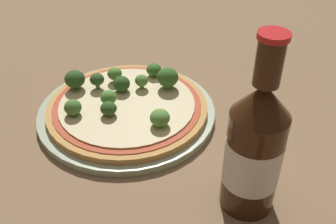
# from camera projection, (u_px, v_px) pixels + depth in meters

# --- Properties ---
(ground_plane) EXTENTS (3.00, 3.00, 0.00)m
(ground_plane) POSITION_uv_depth(u_px,v_px,m) (127.00, 109.00, 0.66)
(ground_plane) COLOR #846647
(plate) EXTENTS (0.29, 0.29, 0.01)m
(plate) POSITION_uv_depth(u_px,v_px,m) (127.00, 112.00, 0.65)
(plate) COLOR #A3B293
(plate) RESTS_ON ground_plane
(pizza) EXTENTS (0.26, 0.26, 0.01)m
(pizza) POSITION_uv_depth(u_px,v_px,m) (127.00, 106.00, 0.64)
(pizza) COLOR tan
(pizza) RESTS_ON plate
(broccoli_floret_0) EXTENTS (0.03, 0.03, 0.03)m
(broccoli_floret_0) POSITION_uv_depth(u_px,v_px,m) (122.00, 84.00, 0.65)
(broccoli_floret_0) COLOR #6B8E51
(broccoli_floret_0) RESTS_ON pizza
(broccoli_floret_1) EXTENTS (0.02, 0.02, 0.02)m
(broccoli_floret_1) POSITION_uv_depth(u_px,v_px,m) (141.00, 80.00, 0.66)
(broccoli_floret_1) COLOR #6B8E51
(broccoli_floret_1) RESTS_ON pizza
(broccoli_floret_2) EXTENTS (0.03, 0.03, 0.03)m
(broccoli_floret_2) POSITION_uv_depth(u_px,v_px,m) (160.00, 118.00, 0.58)
(broccoli_floret_2) COLOR #6B8E51
(broccoli_floret_2) RESTS_ON pizza
(broccoli_floret_3) EXTENTS (0.03, 0.03, 0.03)m
(broccoli_floret_3) POSITION_uv_depth(u_px,v_px,m) (75.00, 79.00, 0.66)
(broccoli_floret_3) COLOR #6B8E51
(broccoli_floret_3) RESTS_ON pizza
(broccoli_floret_4) EXTENTS (0.03, 0.03, 0.03)m
(broccoli_floret_4) POSITION_uv_depth(u_px,v_px,m) (115.00, 74.00, 0.67)
(broccoli_floret_4) COLOR #6B8E51
(broccoli_floret_4) RESTS_ON pizza
(broccoli_floret_5) EXTENTS (0.02, 0.02, 0.02)m
(broccoli_floret_5) POSITION_uv_depth(u_px,v_px,m) (108.00, 109.00, 0.60)
(broccoli_floret_5) COLOR #6B8E51
(broccoli_floret_5) RESTS_ON pizza
(broccoli_floret_6) EXTENTS (0.04, 0.04, 0.04)m
(broccoli_floret_6) POSITION_uv_depth(u_px,v_px,m) (168.00, 77.00, 0.66)
(broccoli_floret_6) COLOR #6B8E51
(broccoli_floret_6) RESTS_ON pizza
(broccoli_floret_7) EXTENTS (0.03, 0.03, 0.03)m
(broccoli_floret_7) POSITION_uv_depth(u_px,v_px,m) (73.00, 107.00, 0.60)
(broccoli_floret_7) COLOR #6B8E51
(broccoli_floret_7) RESTS_ON pizza
(broccoli_floret_8) EXTENTS (0.02, 0.02, 0.03)m
(broccoli_floret_8) POSITION_uv_depth(u_px,v_px,m) (97.00, 80.00, 0.66)
(broccoli_floret_8) COLOR #6B8E51
(broccoli_floret_8) RESTS_ON pizza
(broccoli_floret_9) EXTENTS (0.03, 0.03, 0.03)m
(broccoli_floret_9) POSITION_uv_depth(u_px,v_px,m) (107.00, 97.00, 0.62)
(broccoli_floret_9) COLOR #6B8E51
(broccoli_floret_9) RESTS_ON pizza
(broccoli_floret_10) EXTENTS (0.03, 0.03, 0.02)m
(broccoli_floret_10) POSITION_uv_depth(u_px,v_px,m) (154.00, 70.00, 0.69)
(broccoli_floret_10) COLOR #6B8E51
(broccoli_floret_10) RESTS_ON pizza
(beer_bottle) EXTENTS (0.07, 0.07, 0.23)m
(beer_bottle) POSITION_uv_depth(u_px,v_px,m) (254.00, 149.00, 0.45)
(beer_bottle) COLOR #381E0F
(beer_bottle) RESTS_ON ground_plane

